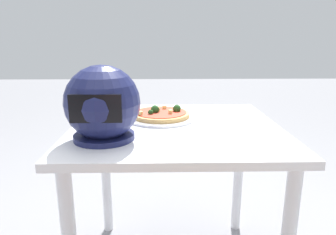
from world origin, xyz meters
The scene contains 4 objects.
dining_table centered at (0.00, 0.00, 0.63)m, with size 0.87×0.81×0.73m.
pizza_plate centered at (0.06, -0.11, 0.74)m, with size 0.32×0.32×0.01m, color white.
pizza centered at (0.06, -0.11, 0.76)m, with size 0.26×0.26×0.05m.
motorcycle_helmet centered at (0.27, 0.18, 0.86)m, with size 0.27×0.27×0.27m.
Camera 1 is at (0.06, 1.26, 1.10)m, focal length 33.03 mm.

